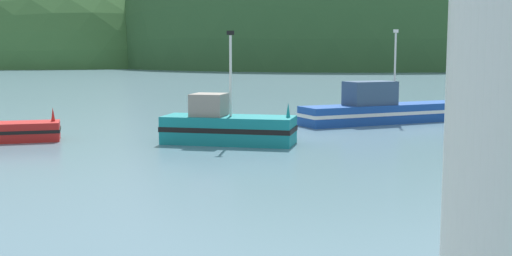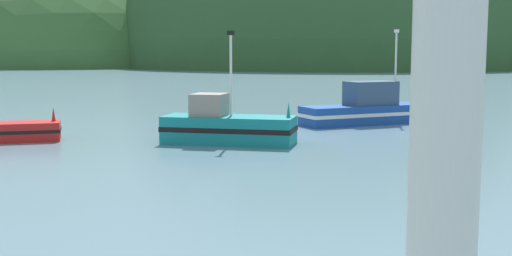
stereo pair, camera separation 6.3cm
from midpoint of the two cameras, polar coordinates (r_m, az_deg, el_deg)
name	(u,v)px [view 1 (the left image)]	position (r m, az deg, el deg)	size (l,w,h in m)	color
hill_far_right	(24,65)	(215.21, -20.16, 5.33)	(131.67, 105.33, 67.69)	#386633
hill_mid_right	(315,67)	(180.01, 5.28, 5.49)	(118.97, 95.18, 104.58)	#2D562D
fishing_boat_blue	(383,110)	(39.59, 11.32, 1.63)	(9.85, 9.27, 5.69)	#19479E
fishing_boat_teal	(227,127)	(30.13, -2.72, 0.12)	(6.45, 2.80, 5.32)	#147F84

